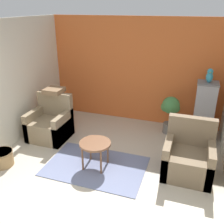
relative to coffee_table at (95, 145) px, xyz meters
name	(u,v)px	position (x,y,z in m)	size (l,w,h in m)	color
ground_plane	(74,213)	(0.13, -1.15, -0.45)	(20.00, 20.00, 0.00)	beige
wall_back_accent	(135,71)	(0.13, 2.32, 0.82)	(4.37, 0.06, 2.55)	orange
wall_left	(15,82)	(-2.03, 0.57, 0.82)	(0.06, 3.44, 2.55)	beige
area_rug	(96,166)	(0.00, 0.00, -0.45)	(1.82, 1.21, 0.01)	slate
coffee_table	(95,145)	(0.00, 0.00, 0.00)	(0.57, 0.57, 0.51)	brown
armchair_left	(50,125)	(-1.38, 0.72, -0.14)	(0.83, 0.78, 0.98)	#8E7A5B
armchair_right	(188,158)	(1.61, 0.35, -0.14)	(0.83, 0.78, 0.98)	#7A664C
birdcage	(204,113)	(1.82, 1.79, 0.16)	(0.59, 0.59, 1.30)	slate
parrot	(210,76)	(1.82, 1.80, 0.98)	(0.14, 0.25, 0.30)	teal
potted_plant	(170,110)	(1.11, 1.81, 0.12)	(0.43, 0.39, 0.89)	#66605B
wicker_basket	(2,158)	(-1.67, -0.52, -0.30)	(0.41, 0.41, 0.29)	#A37F51
throw_pillow	(54,91)	(-1.38, 0.99, 0.58)	(0.39, 0.39, 0.10)	#846647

